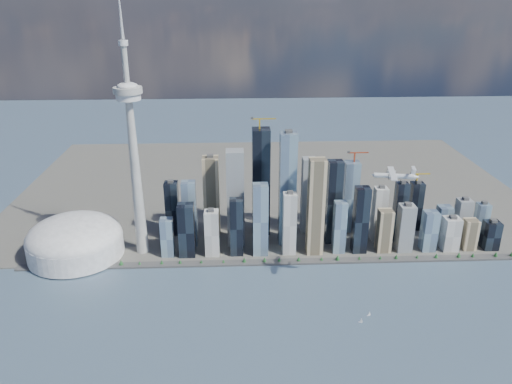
{
  "coord_description": "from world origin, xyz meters",
  "views": [
    {
      "loc": [
        -95.11,
        -666.71,
        531.67
      ],
      "look_at": [
        -53.84,
        260.0,
        158.34
      ],
      "focal_mm": 35.0,
      "sensor_mm": 36.0,
      "label": 1
    }
  ],
  "objects_px": {
    "needle_tower": "(133,149)",
    "airplane": "(395,175)",
    "sailboat_east": "(369,314)",
    "dome_stadium": "(75,240)",
    "sailboat_west": "(361,321)"
  },
  "relations": [
    {
      "from": "dome_stadium",
      "to": "sailboat_west",
      "type": "relative_size",
      "value": 19.25
    },
    {
      "from": "needle_tower",
      "to": "airplane",
      "type": "height_order",
      "value": "needle_tower"
    },
    {
      "from": "needle_tower",
      "to": "sailboat_east",
      "type": "relative_size",
      "value": 59.66
    },
    {
      "from": "airplane",
      "to": "sailboat_east",
      "type": "bearing_deg",
      "value": -113.17
    },
    {
      "from": "airplane",
      "to": "dome_stadium",
      "type": "bearing_deg",
      "value": 174.25
    },
    {
      "from": "airplane",
      "to": "sailboat_east",
      "type": "xyz_separation_m",
      "value": [
        -37.07,
        -54.42,
        -240.53
      ]
    },
    {
      "from": "dome_stadium",
      "to": "airplane",
      "type": "relative_size",
      "value": 2.5
    },
    {
      "from": "dome_stadium",
      "to": "airplane",
      "type": "height_order",
      "value": "airplane"
    },
    {
      "from": "needle_tower",
      "to": "dome_stadium",
      "type": "bearing_deg",
      "value": -175.91
    },
    {
      "from": "airplane",
      "to": "sailboat_east",
      "type": "height_order",
      "value": "airplane"
    },
    {
      "from": "airplane",
      "to": "sailboat_west",
      "type": "xyz_separation_m",
      "value": [
        -56.33,
        -73.85,
        -240.16
      ]
    },
    {
      "from": "dome_stadium",
      "to": "sailboat_east",
      "type": "relative_size",
      "value": 21.68
    },
    {
      "from": "dome_stadium",
      "to": "sailboat_west",
      "type": "bearing_deg",
      "value": -24.97
    },
    {
      "from": "airplane",
      "to": "sailboat_east",
      "type": "distance_m",
      "value": 249.39
    },
    {
      "from": "needle_tower",
      "to": "airplane",
      "type": "relative_size",
      "value": 6.88
    }
  ]
}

